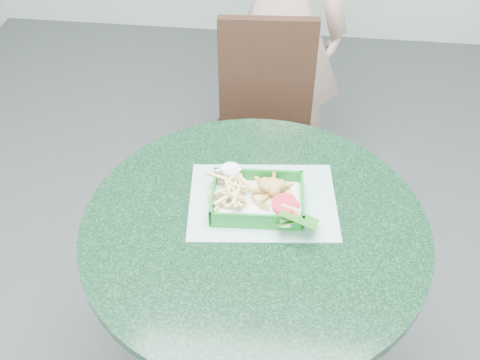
# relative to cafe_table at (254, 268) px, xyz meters

# --- Properties ---
(cafe_table) EXTENTS (0.93, 0.93, 0.75)m
(cafe_table) POSITION_rel_cafe_table_xyz_m (0.00, 0.00, 0.00)
(cafe_table) COLOR #353639
(cafe_table) RESTS_ON floor
(dining_chair) EXTENTS (0.37, 0.37, 0.93)m
(dining_chair) POSITION_rel_cafe_table_xyz_m (-0.04, 0.76, -0.05)
(dining_chair) COLOR brown
(dining_chair) RESTS_ON floor
(diner_person) EXTENTS (0.65, 0.50, 1.59)m
(diner_person) POSITION_rel_cafe_table_xyz_m (-0.01, 1.11, 0.22)
(diner_person) COLOR #DBAA96
(diner_person) RESTS_ON floor
(placemat) EXTENTS (0.43, 0.34, 0.00)m
(placemat) POSITION_rel_cafe_table_xyz_m (0.01, 0.08, 0.17)
(placemat) COLOR #84B8AB
(placemat) RESTS_ON cafe_table
(food_basket) EXTENTS (0.25, 0.18, 0.05)m
(food_basket) POSITION_rel_cafe_table_xyz_m (0.00, 0.06, 0.19)
(food_basket) COLOR #106E20
(food_basket) RESTS_ON placemat
(crab_sandwich) EXTENTS (0.11, 0.11, 0.07)m
(crab_sandwich) POSITION_rel_cafe_table_xyz_m (0.04, 0.08, 0.22)
(crab_sandwich) COLOR tan
(crab_sandwich) RESTS_ON food_basket
(fries_pile) EXTENTS (0.14, 0.15, 0.04)m
(fries_pile) POSITION_rel_cafe_table_xyz_m (-0.08, 0.09, 0.21)
(fries_pile) COLOR #D9B472
(fries_pile) RESTS_ON food_basket
(sauce_ramekin) EXTENTS (0.05, 0.05, 0.03)m
(sauce_ramekin) POSITION_rel_cafe_table_xyz_m (-0.08, 0.15, 0.22)
(sauce_ramekin) COLOR silver
(sauce_ramekin) RESTS_ON food_basket
(garnish_cup) EXTENTS (0.12, 0.12, 0.05)m
(garnish_cup) POSITION_rel_cafe_table_xyz_m (0.08, 0.00, 0.21)
(garnish_cup) COLOR white
(garnish_cup) RESTS_ON food_basket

